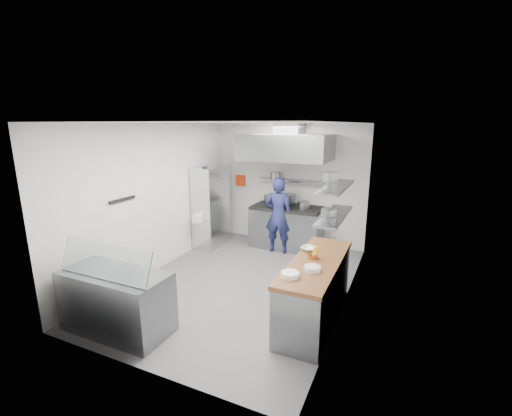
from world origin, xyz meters
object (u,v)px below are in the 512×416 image
at_px(gas_range, 287,228).
at_px(display_case, 117,301).
at_px(chef, 278,215).
at_px(wire_rack, 211,207).

bearing_deg(gas_range, display_case, -103.89).
bearing_deg(display_case, gas_range, 76.11).
height_order(gas_range, display_case, gas_range).
xyz_separation_m(chef, display_case, (-0.95, -3.71, -0.41)).
distance_m(gas_range, display_case, 4.22).
xyz_separation_m(chef, wire_rack, (-1.57, -0.24, 0.09)).
bearing_deg(gas_range, wire_rack, -159.03).
bearing_deg(wire_rack, gas_range, 20.97).
height_order(gas_range, chef, chef).
bearing_deg(wire_rack, chef, 8.68).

